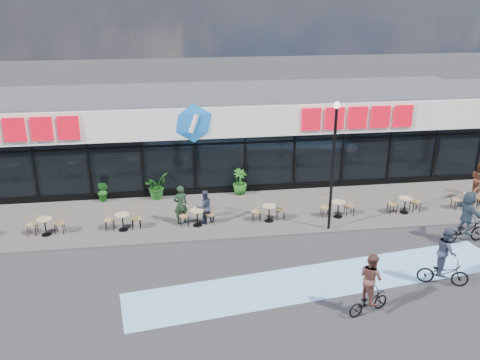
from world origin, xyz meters
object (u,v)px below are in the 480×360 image
at_px(pedestrian_b, 479,179).
at_px(cyclist_a, 445,262).
at_px(potted_plant_right, 240,182).
at_px(potted_plant_mid, 156,186).
at_px(potted_plant_left, 103,191).
at_px(patron_right, 205,207).
at_px(cyclist_b, 466,221).
at_px(lamp_post, 333,157).
at_px(patron_left, 181,205).

relative_size(pedestrian_b, cyclist_a, 0.76).
relative_size(potted_plant_right, cyclist_a, 0.59).
height_order(potted_plant_mid, pedestrian_b, pedestrian_b).
bearing_deg(pedestrian_b, potted_plant_mid, 78.06).
xyz_separation_m(potted_plant_left, patron_right, (4.63, -3.03, 0.24)).
bearing_deg(pedestrian_b, patron_right, 90.12).
distance_m(potted_plant_left, cyclist_b, 16.17).
bearing_deg(potted_plant_right, potted_plant_left, -179.47).
bearing_deg(cyclist_a, potted_plant_right, 123.12).
bearing_deg(cyclist_a, lamp_post, 120.03).
bearing_deg(patron_right, potted_plant_mid, -71.49).
height_order(pedestrian_b, cyclist_a, cyclist_a).
height_order(potted_plant_left, cyclist_a, cyclist_a).
distance_m(lamp_post, pedestrian_b, 9.17).
xyz_separation_m(patron_right, cyclist_a, (7.86, -5.92, 0.02)).
distance_m(potted_plant_mid, patron_left, 3.21).
relative_size(potted_plant_right, cyclist_b, 0.57).
relative_size(potted_plant_mid, pedestrian_b, 0.74).
xyz_separation_m(cyclist_a, cyclist_b, (2.47, 2.82, 0.08)).
xyz_separation_m(lamp_post, pedestrian_b, (8.44, 2.66, -2.41)).
relative_size(potted_plant_left, patron_left, 0.60).
distance_m(potted_plant_left, potted_plant_mid, 2.52).
bearing_deg(cyclist_b, lamp_post, 160.77).
bearing_deg(potted_plant_mid, cyclist_a, -42.19).
xyz_separation_m(patron_left, pedestrian_b, (14.66, 1.23, -0.04)).
bearing_deg(lamp_post, cyclist_b, -19.23).
relative_size(cyclist_a, cyclist_b, 0.97).
distance_m(cyclist_a, cyclist_b, 3.75).
height_order(lamp_post, potted_plant_right, lamp_post).
bearing_deg(patron_right, cyclist_a, 127.35).
xyz_separation_m(potted_plant_left, potted_plant_right, (6.61, 0.06, 0.12)).
height_order(patron_right, cyclist_b, cyclist_b).
height_order(potted_plant_mid, cyclist_a, cyclist_a).
bearing_deg(patron_left, potted_plant_mid, -89.81).
distance_m(patron_right, pedestrian_b, 13.70).
distance_m(patron_right, cyclist_b, 10.78).
height_order(potted_plant_left, potted_plant_right, potted_plant_right).
xyz_separation_m(patron_right, pedestrian_b, (13.64, 1.34, 0.07)).
distance_m(lamp_post, cyclist_a, 5.86).
bearing_deg(pedestrian_b, potted_plant_left, 79.21).
bearing_deg(potted_plant_mid, lamp_post, -31.23).
relative_size(potted_plant_right, patron_left, 0.73).
bearing_deg(potted_plant_right, pedestrian_b, -8.53).
bearing_deg(potted_plant_mid, patron_right, -55.84).
bearing_deg(potted_plant_right, cyclist_a, -56.88).
xyz_separation_m(potted_plant_left, patron_left, (3.61, -2.92, 0.35)).
relative_size(potted_plant_mid, cyclist_a, 0.57).
xyz_separation_m(potted_plant_mid, patron_left, (1.09, -3.01, 0.26)).
height_order(patron_left, pedestrian_b, patron_left).
height_order(cyclist_a, cyclist_b, cyclist_b).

